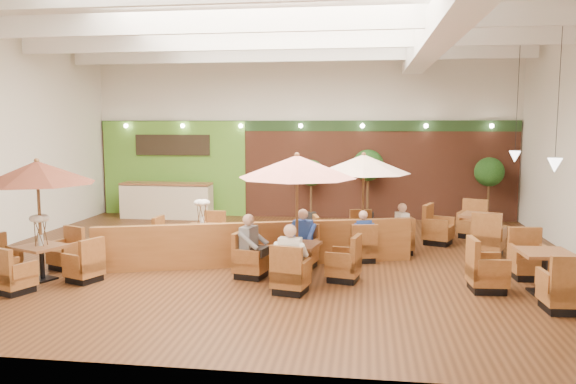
% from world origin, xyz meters
% --- Properties ---
extents(room, '(14.04, 14.00, 5.52)m').
position_xyz_m(room, '(0.25, 1.22, 3.63)').
color(room, '#381E0F').
rests_on(room, ground).
extents(service_counter, '(3.00, 0.75, 1.18)m').
position_xyz_m(service_counter, '(-4.40, 5.10, 0.58)').
color(service_counter, beige).
rests_on(service_counter, ground).
extents(booth_divider, '(6.74, 2.29, 0.97)m').
position_xyz_m(booth_divider, '(-0.20, -0.74, 0.49)').
color(booth_divider, brown).
rests_on(booth_divider, ground).
extents(table_0, '(2.54, 2.54, 2.45)m').
position_xyz_m(table_0, '(-4.26, -2.44, 1.67)').
color(table_0, brown).
rests_on(table_0, ground).
extents(table_1, '(2.59, 2.59, 2.55)m').
position_xyz_m(table_1, '(0.78, -1.69, 1.75)').
color(table_1, brown).
rests_on(table_1, ground).
extents(table_2, '(2.48, 2.48, 2.44)m').
position_xyz_m(table_2, '(2.07, 0.88, 1.68)').
color(table_2, brown).
rests_on(table_2, ground).
extents(table_3, '(2.35, 2.35, 1.47)m').
position_xyz_m(table_3, '(-1.75, 0.28, 0.41)').
color(table_3, brown).
rests_on(table_3, ground).
extents(table_4, '(1.84, 2.72, 1.01)m').
position_xyz_m(table_4, '(5.11, -2.03, 0.38)').
color(table_4, brown).
rests_on(table_4, ground).
extents(table_5, '(2.09, 2.96, 1.04)m').
position_xyz_m(table_5, '(4.75, 2.10, 0.39)').
color(table_5, brown).
rests_on(table_5, ground).
extents(topiary_0, '(0.85, 0.85, 1.97)m').
position_xyz_m(topiary_0, '(0.39, 5.30, 1.47)').
color(topiary_0, black).
rests_on(topiary_0, ground).
extents(topiary_1, '(0.99, 0.99, 2.31)m').
position_xyz_m(topiary_1, '(2.20, 5.30, 1.72)').
color(topiary_1, black).
rests_on(topiary_1, ground).
extents(topiary_2, '(0.90, 0.90, 2.09)m').
position_xyz_m(topiary_2, '(5.90, 5.30, 1.56)').
color(topiary_2, black).
rests_on(topiary_2, ground).
extents(diner_0, '(0.43, 0.35, 0.84)m').
position_xyz_m(diner_0, '(0.78, -2.63, 0.77)').
color(diner_0, white).
rests_on(diner_0, ground).
extents(diner_1, '(0.44, 0.38, 0.82)m').
position_xyz_m(diner_1, '(0.78, -0.76, 0.77)').
color(diner_1, '#2545A3').
rests_on(diner_1, ground).
extents(diner_2, '(0.41, 0.46, 0.84)m').
position_xyz_m(diner_2, '(-0.15, -1.69, 0.78)').
color(diner_2, slate).
rests_on(diner_2, ground).
extents(diner_3, '(0.39, 0.36, 0.72)m').
position_xyz_m(diner_3, '(2.07, -0.01, 0.73)').
color(diner_3, '#2545A3').
rests_on(diner_3, ground).
extents(diner_4, '(0.39, 0.43, 0.77)m').
position_xyz_m(diner_4, '(2.96, 0.88, 0.75)').
color(diner_4, white).
rests_on(diner_4, ground).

